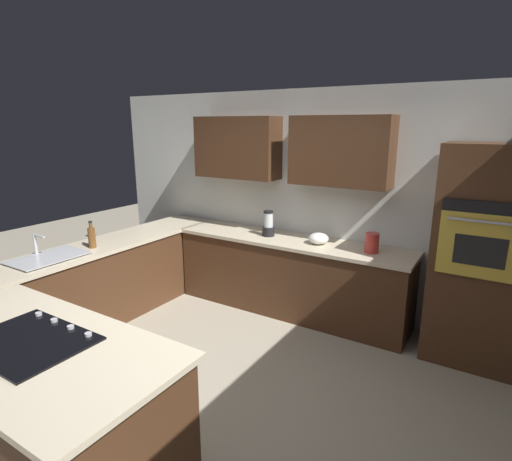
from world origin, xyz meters
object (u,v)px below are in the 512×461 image
at_px(mixing_bowl, 318,238).
at_px(kettle, 372,243).
at_px(blender, 268,225).
at_px(dish_soap_bottle, 92,237).
at_px(wall_oven, 480,257).
at_px(sink_unit, 48,257).
at_px(cooktop, 29,341).

bearing_deg(mixing_bowl, kettle, 180.00).
distance_m(blender, dish_soap_bottle, 1.99).
bearing_deg(kettle, wall_oven, 179.70).
height_order(sink_unit, kettle, sink_unit).
bearing_deg(cooktop, kettle, -113.06).
relative_size(kettle, dish_soap_bottle, 0.69).
bearing_deg(wall_oven, mixing_bowl, -0.19).
relative_size(sink_unit, blender, 2.28).
distance_m(sink_unit, blender, 2.40).
bearing_deg(sink_unit, mixing_bowl, -137.29).
bearing_deg(dish_soap_bottle, kettle, -151.22).
distance_m(sink_unit, cooktop, 1.75).
bearing_deg(mixing_bowl, wall_oven, 179.81).
height_order(sink_unit, cooktop, sink_unit).
relative_size(wall_oven, cooktop, 2.69).
height_order(mixing_bowl, dish_soap_bottle, dish_soap_bottle).
bearing_deg(mixing_bowl, dish_soap_bottle, 35.46).
xyz_separation_m(sink_unit, blender, (-1.43, -1.92, 0.11)).
bearing_deg(wall_oven, sink_unit, 27.48).
bearing_deg(mixing_bowl, cooktop, 77.54).
distance_m(sink_unit, kettle, 3.30).
bearing_deg(dish_soap_bottle, mixing_bowl, -144.54).
distance_m(mixing_bowl, kettle, 0.60).
height_order(sink_unit, blender, blender).
height_order(wall_oven, sink_unit, wall_oven).
relative_size(cooktop, kettle, 3.67).
relative_size(wall_oven, blender, 6.66).
height_order(cooktop, kettle, kettle).
relative_size(blender, mixing_bowl, 1.36).
bearing_deg(cooktop, dish_soap_bottle, -47.36).
relative_size(wall_oven, dish_soap_bottle, 6.85).
bearing_deg(mixing_bowl, sink_unit, 42.71).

